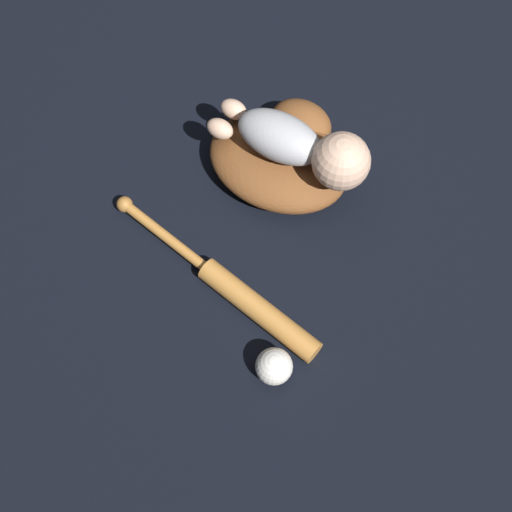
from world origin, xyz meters
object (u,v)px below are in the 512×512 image
at_px(baby_figure, 304,147).
at_px(baseball_bat, 238,294).
at_px(baseball_glove, 282,155).
at_px(baseball, 274,366).

height_order(baby_figure, baseball_bat, baby_figure).
distance_m(baseball_glove, baseball_bat, 0.31).
xyz_separation_m(baseball_glove, baseball_bat, (0.00, -0.31, -0.02)).
xyz_separation_m(baseball_glove, baseball, (0.11, -0.44, -0.01)).
distance_m(baseball_bat, baseball, 0.16).
relative_size(baseball_glove, baseball, 4.79).
height_order(baseball_glove, baseball_bat, baseball_glove).
relative_size(baseball_bat, baseball, 6.91).
bearing_deg(baby_figure, baseball, -81.38).
bearing_deg(baseball, baby_figure, 98.62).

